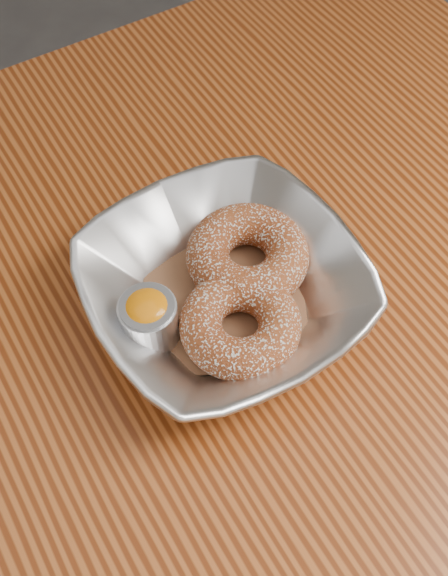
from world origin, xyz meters
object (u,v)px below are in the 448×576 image
serving_bowl (224,289)px  ramekin (149,319)px  donut_front (240,324)px  donut_back (247,255)px  table (114,399)px

serving_bowl → ramekin: ramekin is taller
donut_front → donut_back: bearing=52.9°
donut_front → ramekin: 0.08m
donut_front → ramekin: (-0.07, 0.04, 0.01)m
donut_front → ramekin: size_ratio=1.93×
table → serving_bowl: 0.17m
table → donut_front: (0.11, -0.05, 0.13)m
ramekin → donut_front: bearing=-32.1°
table → donut_front: size_ratio=11.53×
donut_back → ramekin: 0.11m
table → donut_front: bearing=-25.5°
donut_back → donut_front: (-0.04, -0.06, -0.00)m
table → ramekin: 0.14m
donut_front → ramekin: bearing=147.9°
serving_bowl → donut_back: serving_bowl is taller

